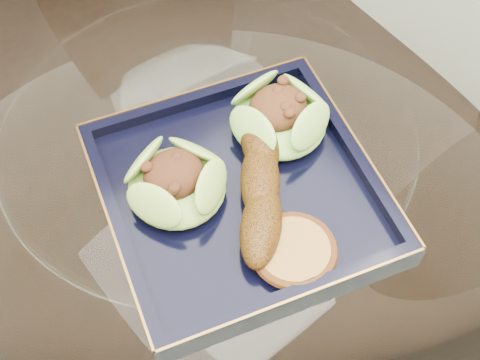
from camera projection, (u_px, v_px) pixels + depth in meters
dining_table at (215, 237)px, 0.86m from camera, size 1.13×1.13×0.77m
dining_chair at (172, 77)px, 1.16m from camera, size 0.45×0.45×0.88m
navy_plate at (240, 196)px, 0.69m from camera, size 0.34×0.34×0.02m
lettuce_wrap_left at (177, 184)px, 0.66m from camera, size 0.10×0.10×0.04m
lettuce_wrap_right at (279, 118)px, 0.71m from camera, size 0.13×0.13×0.04m
roasted_plantain at (260, 181)px, 0.67m from camera, size 0.15×0.17×0.04m
crumb_patty at (294, 251)px, 0.63m from camera, size 0.09×0.09×0.01m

